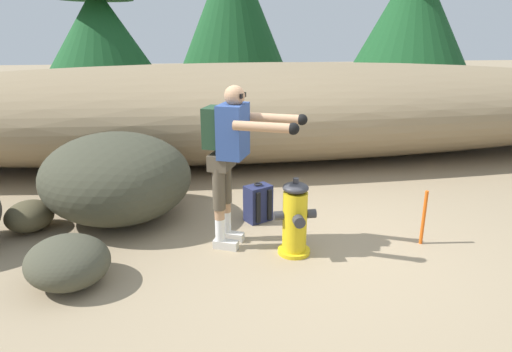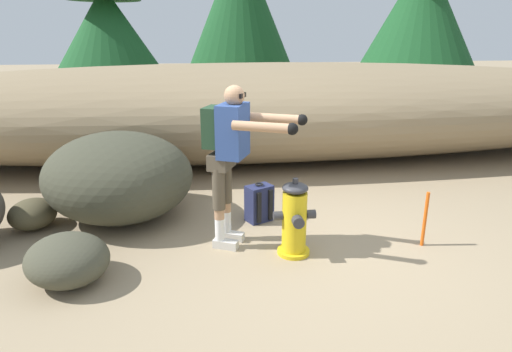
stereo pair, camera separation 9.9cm
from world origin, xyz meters
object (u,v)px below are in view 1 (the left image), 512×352
boulder_outlier (30,216)px  survey_stake (424,218)px  spare_backpack (258,203)px  fire_hydrant (295,219)px  boulder_mid (68,262)px  utility_worker (231,147)px  boulder_large (116,177)px

boulder_outlier → survey_stake: survey_stake is taller
survey_stake → spare_backpack: bearing=152.2°
fire_hydrant → boulder_mid: (-2.13, -0.27, -0.15)m
fire_hydrant → utility_worker: 0.96m
boulder_large → boulder_outlier: 1.04m
spare_backpack → boulder_outlier: (-2.61, 0.11, -0.05)m
boulder_mid → boulder_outlier: bearing=120.1°
utility_worker → boulder_large: size_ratio=0.95×
fire_hydrant → boulder_large: 2.23m
boulder_mid → boulder_large: bearing=80.6°
fire_hydrant → spare_backpack: size_ratio=1.72×
utility_worker → spare_backpack: size_ratio=3.58×
boulder_mid → survey_stake: survey_stake is taller
spare_backpack → utility_worker: bearing=121.7°
utility_worker → spare_backpack: (0.36, 0.60, -0.86)m
spare_backpack → survey_stake: bearing=-145.1°
boulder_mid → boulder_outlier: (-0.72, 1.25, -0.05)m
spare_backpack → boulder_outlier: bearing=60.2°
fire_hydrant → survey_stake: (1.39, 0.01, -0.07)m
spare_backpack → boulder_large: 1.70m
fire_hydrant → utility_worker: (-0.60, 0.27, 0.70)m
fire_hydrant → utility_worker: utility_worker is taller
utility_worker → boulder_mid: bearing=-136.4°
fire_hydrant → boulder_mid: 2.15m
fire_hydrant → spare_backpack: bearing=105.6°
utility_worker → boulder_outlier: size_ratio=2.96×
utility_worker → boulder_outlier: 2.53m
boulder_large → boulder_outlier: boulder_large is taller
boulder_large → survey_stake: boulder_large is taller
utility_worker → spare_backpack: utility_worker is taller
fire_hydrant → boulder_large: bearing=148.3°
boulder_large → utility_worker: bearing=-34.8°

